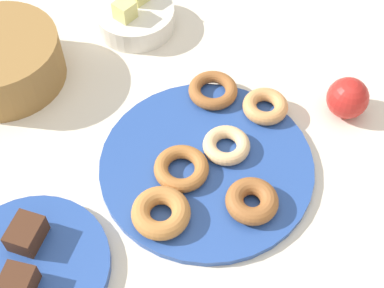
{
  "coord_description": "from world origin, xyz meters",
  "views": [
    {
      "loc": [
        -0.44,
        -0.28,
        0.77
      ],
      "look_at": [
        0.0,
        0.03,
        0.04
      ],
      "focal_mm": 50.87,
      "sensor_mm": 36.0,
      "label": 1
    }
  ],
  "objects_px": {
    "melon_chunk_left": "(125,10)",
    "apple": "(348,98)",
    "donut_2": "(226,145)",
    "donut_4": "(252,201)",
    "brownie_near": "(17,286)",
    "donut_1": "(213,90)",
    "donut_3": "(265,106)",
    "basket": "(0,60)",
    "donut_0": "(160,212)",
    "donut_plate": "(207,165)",
    "donut_5": "(181,168)",
    "brownie_far": "(26,234)",
    "fruit_bowl": "(135,18)",
    "cake_plate": "(31,267)"
  },
  "relations": [
    {
      "from": "donut_4",
      "to": "fruit_bowl",
      "type": "distance_m",
      "value": 0.48
    },
    {
      "from": "cake_plate",
      "to": "basket",
      "type": "relative_size",
      "value": 1.04
    },
    {
      "from": "donut_5",
      "to": "cake_plate",
      "type": "bearing_deg",
      "value": 161.79
    },
    {
      "from": "brownie_near",
      "to": "apple",
      "type": "height_order",
      "value": "apple"
    },
    {
      "from": "basket",
      "to": "donut_2",
      "type": "bearing_deg",
      "value": -78.54
    },
    {
      "from": "donut_3",
      "to": "basket",
      "type": "xyz_separation_m",
      "value": [
        -0.2,
        0.45,
        0.02
      ]
    },
    {
      "from": "donut_3",
      "to": "brownie_far",
      "type": "bearing_deg",
      "value": 159.32
    },
    {
      "from": "donut_4",
      "to": "melon_chunk_left",
      "type": "relative_size",
      "value": 2.35
    },
    {
      "from": "basket",
      "to": "fruit_bowl",
      "type": "relative_size",
      "value": 1.43
    },
    {
      "from": "donut_5",
      "to": "donut_2",
      "type": "bearing_deg",
      "value": -23.06
    },
    {
      "from": "brownie_near",
      "to": "basket",
      "type": "xyz_separation_m",
      "value": [
        0.29,
        0.34,
        0.01
      ]
    },
    {
      "from": "donut_plate",
      "to": "brownie_near",
      "type": "xyz_separation_m",
      "value": [
        -0.34,
        0.09,
        0.03
      ]
    },
    {
      "from": "donut_0",
      "to": "donut_3",
      "type": "bearing_deg",
      "value": -4.8
    },
    {
      "from": "donut_1",
      "to": "donut_5",
      "type": "bearing_deg",
      "value": -162.93
    },
    {
      "from": "donut_2",
      "to": "melon_chunk_left",
      "type": "relative_size",
      "value": 2.25
    },
    {
      "from": "donut_2",
      "to": "donut_4",
      "type": "relative_size",
      "value": 0.96
    },
    {
      "from": "donut_0",
      "to": "donut_2",
      "type": "bearing_deg",
      "value": -4.54
    },
    {
      "from": "brownie_far",
      "to": "fruit_bowl",
      "type": "bearing_deg",
      "value": 20.3
    },
    {
      "from": "cake_plate",
      "to": "donut_3",
      "type": "bearing_deg",
      "value": -16.07
    },
    {
      "from": "donut_1",
      "to": "melon_chunk_left",
      "type": "relative_size",
      "value": 2.51
    },
    {
      "from": "donut_1",
      "to": "basket",
      "type": "bearing_deg",
      "value": 117.02
    },
    {
      "from": "donut_1",
      "to": "donut_4",
      "type": "relative_size",
      "value": 1.07
    },
    {
      "from": "donut_1",
      "to": "donut_2",
      "type": "bearing_deg",
      "value": -136.0
    },
    {
      "from": "donut_2",
      "to": "donut_4",
      "type": "distance_m",
      "value": 0.12
    },
    {
      "from": "donut_plate",
      "to": "donut_3",
      "type": "xyz_separation_m",
      "value": [
        0.15,
        -0.02,
        0.02
      ]
    },
    {
      "from": "donut_3",
      "to": "fruit_bowl",
      "type": "height_order",
      "value": "fruit_bowl"
    },
    {
      "from": "donut_2",
      "to": "basket",
      "type": "bearing_deg",
      "value": 101.46
    },
    {
      "from": "donut_0",
      "to": "apple",
      "type": "relative_size",
      "value": 1.24
    },
    {
      "from": "brownie_far",
      "to": "apple",
      "type": "bearing_deg",
      "value": -28.0
    },
    {
      "from": "brownie_far",
      "to": "fruit_bowl",
      "type": "distance_m",
      "value": 0.51
    },
    {
      "from": "donut_plate",
      "to": "donut_5",
      "type": "bearing_deg",
      "value": 149.67
    },
    {
      "from": "donut_3",
      "to": "donut_4",
      "type": "height_order",
      "value": "donut_4"
    },
    {
      "from": "donut_2",
      "to": "donut_1",
      "type": "bearing_deg",
      "value": 44.0
    },
    {
      "from": "donut_2",
      "to": "melon_chunk_left",
      "type": "height_order",
      "value": "melon_chunk_left"
    },
    {
      "from": "donut_2",
      "to": "donut_4",
      "type": "bearing_deg",
      "value": -127.1
    },
    {
      "from": "brownie_far",
      "to": "donut_2",
      "type": "bearing_deg",
      "value": -25.61
    },
    {
      "from": "melon_chunk_left",
      "to": "apple",
      "type": "bearing_deg",
      "value": -81.8
    },
    {
      "from": "donut_5",
      "to": "brownie_near",
      "type": "relative_size",
      "value": 1.65
    },
    {
      "from": "donut_5",
      "to": "brownie_near",
      "type": "xyz_separation_m",
      "value": [
        -0.3,
        0.07,
        0.01
      ]
    },
    {
      "from": "donut_3",
      "to": "donut_4",
      "type": "bearing_deg",
      "value": -155.65
    },
    {
      "from": "donut_plate",
      "to": "donut_4",
      "type": "height_order",
      "value": "donut_4"
    },
    {
      "from": "donut_0",
      "to": "basket",
      "type": "bearing_deg",
      "value": 79.62
    },
    {
      "from": "brownie_near",
      "to": "melon_chunk_left",
      "type": "relative_size",
      "value": 1.54
    },
    {
      "from": "donut_5",
      "to": "basket",
      "type": "xyz_separation_m",
      "value": [
        -0.01,
        0.41,
        0.02
      ]
    },
    {
      "from": "donut_plate",
      "to": "melon_chunk_left",
      "type": "relative_size",
      "value": 10.05
    },
    {
      "from": "donut_2",
      "to": "donut_5",
      "type": "bearing_deg",
      "value": 156.94
    },
    {
      "from": "donut_plate",
      "to": "donut_2",
      "type": "bearing_deg",
      "value": -15.4
    },
    {
      "from": "donut_2",
      "to": "basket",
      "type": "height_order",
      "value": "basket"
    },
    {
      "from": "basket",
      "to": "donut_3",
      "type": "bearing_deg",
      "value": -66.01
    },
    {
      "from": "donut_0",
      "to": "apple",
      "type": "height_order",
      "value": "apple"
    }
  ]
}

